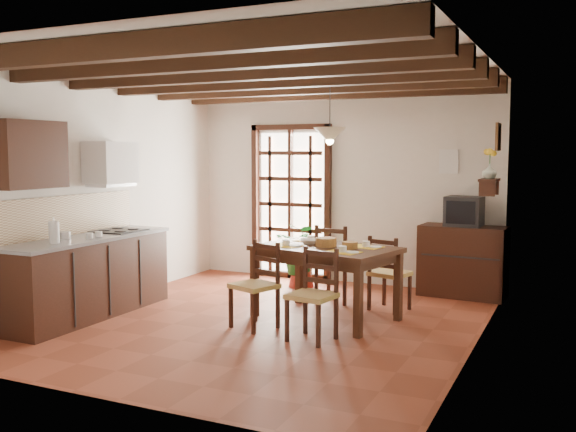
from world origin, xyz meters
The scene contains 25 objects.
ground_plane centered at (0.00, 0.00, 0.00)m, with size 5.00×5.00×0.00m, color brown.
room_shell centered at (0.00, 0.00, 1.82)m, with size 4.52×5.02×2.81m.
ceiling_beams centered at (0.00, 0.00, 2.69)m, with size 4.50×4.34×0.20m.
french_door centered at (-0.80, 2.45, 1.18)m, with size 1.26×0.11×2.32m.
kitchen_counter centered at (-1.96, -0.60, 0.47)m, with size 0.64×2.25×1.38m.
upper_cabinet centered at (-2.08, -1.30, 1.85)m, with size 0.35×0.80×0.70m, color black.
range_hood centered at (-2.05, -0.05, 1.73)m, with size 0.38×0.60×0.54m.
counter_items centered at (-1.95, -0.51, 0.96)m, with size 0.50×1.43×0.25m.
dining_table centered at (0.55, 0.44, 0.72)m, with size 1.70×1.29×0.82m.
chair_near_left centered at (0.01, -0.23, 0.29)m, with size 0.54×0.53×0.92m.
chair_near_right centered at (0.74, -0.40, 0.29)m, with size 0.48×0.46×0.92m.
chair_far_left centered at (0.36, 1.28, 0.31)m, with size 0.48×0.46×0.98m.
chair_far_right centered at (1.10, 1.11, 0.28)m, with size 0.50×0.49×0.89m.
table_setting centered at (0.55, 0.44, 0.93)m, with size 1.10×0.74×0.10m.
table_bowl centered at (0.30, 0.55, 0.85)m, with size 0.22×0.22×0.05m, color white.
sideboard centered at (1.76, 2.23, 0.46)m, with size 1.09×0.49×0.93m, color black.
crt_tv centered at (1.76, 2.22, 1.12)m, with size 0.47×0.43×0.39m.
fuse_box centered at (1.50, 2.48, 1.75)m, with size 0.25×0.03×0.32m, color white.
plant_pot centered at (-0.38, 1.88, 0.11)m, with size 0.36×0.36×0.22m, color maroon.
potted_plant centered at (-0.38, 1.88, 0.57)m, with size 1.68×1.44×1.87m, color #144C19.
wall_shelf centered at (2.14, 1.60, 1.51)m, with size 0.20×0.42×0.20m.
shelf_vase centered at (2.14, 1.60, 1.65)m, with size 0.15×0.15×0.15m, color #B2BFB2.
shelf_flowers centered at (2.14, 1.60, 1.86)m, with size 0.14×0.14×0.36m.
framed_picture centered at (2.22, 1.60, 2.05)m, with size 0.03×0.32×0.32m.
pendant_lamp centered at (0.55, 0.54, 2.08)m, with size 0.36×0.36×0.84m.
Camera 1 is at (3.15, -6.19, 1.88)m, focal length 40.00 mm.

